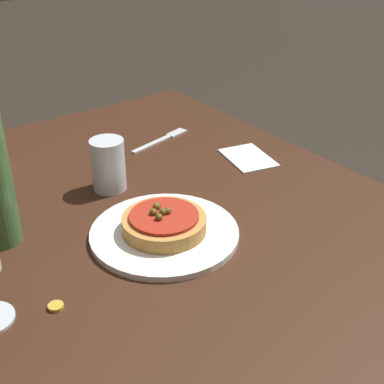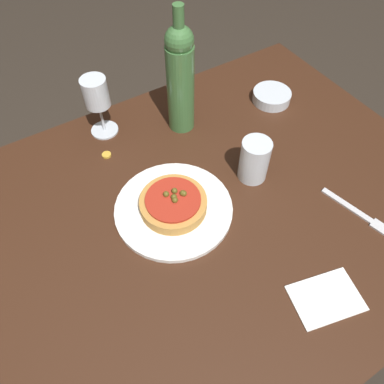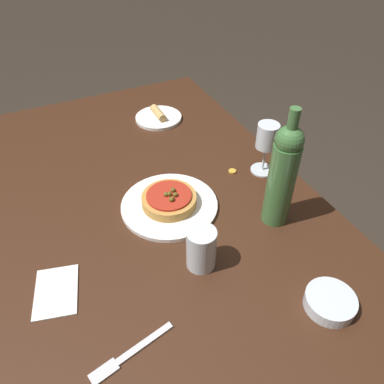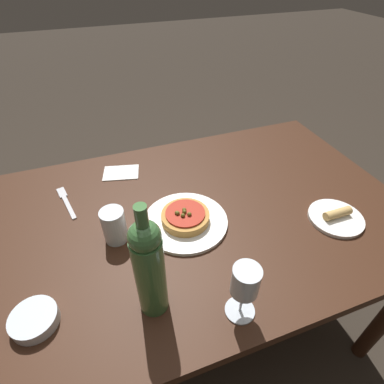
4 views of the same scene
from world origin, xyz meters
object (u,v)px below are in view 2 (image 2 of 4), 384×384
at_px(dinner_plate, 174,209).
at_px(water_cup, 254,160).
at_px(pizza, 173,203).
at_px(dining_table, 165,249).
at_px(bottle_cap, 107,155).
at_px(wine_glass, 96,96).
at_px(fork, 363,216).
at_px(wine_bottle, 180,78).
at_px(side_bowl, 272,96).

xyz_separation_m(dinner_plate, water_cup, (0.22, -0.01, 0.05)).
distance_m(dinner_plate, pizza, 0.02).
bearing_deg(dining_table, water_cup, 5.37).
height_order(water_cup, bottle_cap, water_cup).
bearing_deg(wine_glass, fork, -55.92).
xyz_separation_m(dinner_plate, bottle_cap, (-0.06, 0.24, -0.00)).
bearing_deg(dining_table, bottle_cap, 92.53).
height_order(pizza, wine_bottle, wine_bottle).
bearing_deg(pizza, side_bowl, 23.35).
xyz_separation_m(wine_bottle, fork, (0.20, -0.49, -0.15)).
relative_size(dinner_plate, bottle_cap, 11.41).
distance_m(dining_table, fork, 0.47).
bearing_deg(side_bowl, bottle_cap, 174.31).
distance_m(wine_glass, water_cup, 0.43).
xyz_separation_m(dinner_plate, pizza, (0.00, 0.00, 0.02)).
distance_m(pizza, side_bowl, 0.49).
relative_size(dining_table, wine_glass, 8.57).
bearing_deg(water_cup, pizza, 177.46).
xyz_separation_m(water_cup, fork, (0.14, -0.23, -0.05)).
distance_m(water_cup, bottle_cap, 0.38).
xyz_separation_m(dining_table, bottle_cap, (-0.01, 0.28, 0.09)).
bearing_deg(pizza, wine_bottle, 55.64).
xyz_separation_m(dining_table, wine_bottle, (0.22, 0.28, 0.24)).
relative_size(pizza, water_cup, 1.38).
distance_m(wine_bottle, bottle_cap, 0.27).
relative_size(pizza, side_bowl, 1.39).
bearing_deg(fork, pizza, -136.88).
relative_size(pizza, wine_glass, 0.92).
xyz_separation_m(dining_table, wine_glass, (0.02, 0.37, 0.20)).
distance_m(pizza, water_cup, 0.22).
bearing_deg(side_bowl, dinner_plate, -156.66).
height_order(dining_table, bottle_cap, bottle_cap).
height_order(wine_bottle, water_cup, wine_bottle).
xyz_separation_m(wine_glass, water_cup, (0.25, -0.34, -0.06)).
bearing_deg(wine_glass, dinner_plate, -85.23).
bearing_deg(water_cup, wine_glass, 125.86).
height_order(pizza, wine_glass, wine_glass).
distance_m(dining_table, side_bowl, 0.55).
distance_m(dining_table, dinner_plate, 0.11).
bearing_deg(bottle_cap, wine_bottle, -0.14).
bearing_deg(side_bowl, fork, -100.86).
height_order(side_bowl, fork, side_bowl).
bearing_deg(bottle_cap, dining_table, -87.47).
height_order(dinner_plate, bottle_cap, dinner_plate).
distance_m(wine_glass, bottle_cap, 0.15).
bearing_deg(dining_table, wine_bottle, 52.14).
relative_size(dining_table, pizza, 9.32).
xyz_separation_m(wine_glass, side_bowl, (0.47, -0.14, -0.10)).
height_order(dining_table, water_cup, water_cup).
bearing_deg(bottle_cap, side_bowl, -5.69).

